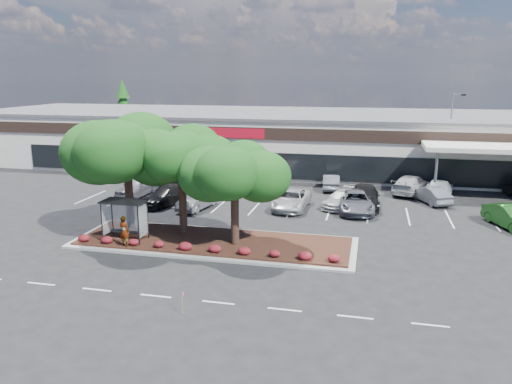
% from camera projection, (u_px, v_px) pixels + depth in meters
% --- Properties ---
extents(ground, '(160.00, 160.00, 0.00)m').
position_uv_depth(ground, '(226.00, 270.00, 27.66)').
color(ground, black).
rests_on(ground, ground).
extents(retail_store, '(80.40, 25.20, 6.25)m').
position_uv_depth(retail_store, '(308.00, 139.00, 59.06)').
color(retail_store, silver).
rests_on(retail_store, ground).
extents(landscape_island, '(18.00, 6.00, 0.26)m').
position_uv_depth(landscape_island, '(214.00, 242.00, 31.87)').
color(landscape_island, gray).
rests_on(landscape_island, ground).
extents(lane_markings, '(33.12, 20.06, 0.01)m').
position_uv_depth(lane_markings, '(264.00, 218.00, 37.57)').
color(lane_markings, silver).
rests_on(lane_markings, ground).
extents(shrub_row, '(17.00, 0.80, 0.50)m').
position_uv_depth(shrub_row, '(203.00, 247.00, 29.79)').
color(shrub_row, maroon).
rests_on(shrub_row, landscape_island).
extents(bus_shelter, '(2.75, 1.55, 2.59)m').
position_uv_depth(bus_shelter, '(125.00, 208.00, 31.59)').
color(bus_shelter, black).
rests_on(bus_shelter, landscape_island).
extents(island_tree_west, '(7.20, 7.20, 7.89)m').
position_uv_depth(island_tree_west, '(128.00, 174.00, 32.73)').
color(island_tree_west, '#0F3C10').
rests_on(island_tree_west, landscape_island).
extents(island_tree_mid, '(6.60, 6.60, 7.32)m').
position_uv_depth(island_tree_mid, '(182.00, 179.00, 32.69)').
color(island_tree_mid, '#0F3C10').
rests_on(island_tree_mid, landscape_island).
extents(island_tree_east, '(5.80, 5.80, 6.50)m').
position_uv_depth(island_tree_east, '(235.00, 193.00, 30.47)').
color(island_tree_east, '#0F3C10').
rests_on(island_tree_east, landscape_island).
extents(conifer_north_west, '(4.40, 4.40, 10.00)m').
position_uv_depth(conifer_north_west, '(124.00, 112.00, 76.76)').
color(conifer_north_west, '#0F3C10').
rests_on(conifer_north_west, ground).
extents(person_waiting, '(0.81, 0.65, 1.92)m').
position_uv_depth(person_waiting, '(124.00, 231.00, 30.54)').
color(person_waiting, '#594C47').
rests_on(person_waiting, landscape_island).
extents(light_pole, '(1.43, 0.53, 8.86)m').
position_uv_depth(light_pole, '(450.00, 143.00, 49.93)').
color(light_pole, gray).
rests_on(light_pole, ground).
extents(survey_stake, '(0.08, 0.14, 1.06)m').
position_uv_depth(survey_stake, '(183.00, 300.00, 22.38)').
color(survey_stake, '#997E50').
rests_on(survey_stake, ground).
extents(car_0, '(2.56, 5.20, 1.71)m').
position_uv_depth(car_0, '(137.00, 186.00, 44.45)').
color(car_0, slate).
rests_on(car_0, ground).
extents(car_1, '(4.06, 5.70, 1.53)m').
position_uv_depth(car_1, '(167.00, 196.00, 41.39)').
color(car_1, black).
rests_on(car_1, ground).
extents(car_2, '(2.37, 4.69, 1.48)m').
position_uv_depth(car_2, '(197.00, 200.00, 40.09)').
color(car_2, '#504F56').
rests_on(car_2, ground).
extents(car_3, '(2.79, 5.57, 1.51)m').
position_uv_depth(car_3, '(291.00, 200.00, 40.12)').
color(car_3, '#B4B4B4').
rests_on(car_3, ground).
extents(car_4, '(3.43, 5.09, 1.37)m').
position_uv_depth(car_4, '(342.00, 199.00, 40.61)').
color(car_4, '#BDBDBD').
rests_on(car_4, ground).
extents(car_5, '(3.21, 5.95, 1.59)m').
position_uv_depth(car_5, '(356.00, 202.00, 39.30)').
color(car_5, slate).
rests_on(car_5, ground).
extents(car_6, '(2.51, 5.86, 1.68)m').
position_uv_depth(car_6, '(364.00, 197.00, 40.69)').
color(car_6, black).
rests_on(car_6, ground).
extents(car_7, '(3.36, 5.21, 1.62)m').
position_uv_depth(car_7, '(512.00, 217.00, 35.03)').
color(car_7, '#194D17').
rests_on(car_7, ground).
extents(car_9, '(3.10, 5.00, 1.35)m').
position_uv_depth(car_9, '(178.00, 180.00, 48.16)').
color(car_9, black).
rests_on(car_9, ground).
extents(car_10, '(2.01, 4.82, 1.55)m').
position_uv_depth(car_10, '(179.00, 179.00, 48.07)').
color(car_10, black).
rests_on(car_10, ground).
extents(car_11, '(2.26, 4.86, 1.54)m').
position_uv_depth(car_11, '(276.00, 183.00, 46.28)').
color(car_11, silver).
rests_on(car_11, ground).
extents(car_12, '(1.88, 5.07, 1.66)m').
position_uv_depth(car_12, '(267.00, 180.00, 47.31)').
color(car_12, maroon).
rests_on(car_12, ground).
extents(car_13, '(1.90, 4.47, 1.43)m').
position_uv_depth(car_13, '(331.00, 182.00, 46.97)').
color(car_13, '#53545A').
rests_on(car_13, ground).
extents(car_14, '(4.13, 6.15, 1.66)m').
position_uv_depth(car_14, '(411.00, 185.00, 45.29)').
color(car_14, '#B7B7B7').
rests_on(car_14, ground).
extents(car_15, '(3.19, 4.61, 1.44)m').
position_uv_depth(car_15, '(431.00, 195.00, 41.95)').
color(car_15, slate).
rests_on(car_15, ground).
extents(car_16, '(3.12, 5.71, 1.57)m').
position_uv_depth(car_16, '(439.00, 189.00, 43.92)').
color(car_16, silver).
rests_on(car_16, ground).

